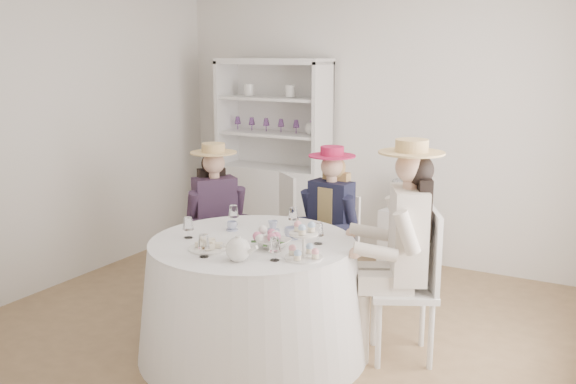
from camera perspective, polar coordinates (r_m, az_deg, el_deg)
The scene contains 21 objects.
ground at distance 5.25m, azimuth -0.54°, elevation -11.48°, with size 4.50×4.50×0.00m, color olive.
wall_back at distance 6.66m, azimuth 7.98°, elevation 5.59°, with size 4.50×4.50×0.00m, color white.
wall_front at distance 3.31m, azimuth -17.92°, elevation -1.74°, with size 4.50×4.50×0.00m, color white.
wall_left at distance 6.27m, azimuth -18.82°, elevation 4.64°, with size 4.50×4.50×0.00m, color white.
tea_table at distance 4.63m, azimuth -3.13°, elevation -9.29°, with size 1.64×1.64×0.83m.
hutch at distance 6.97m, azimuth -1.19°, elevation 0.85°, with size 1.38×0.87×2.06m.
side_table at distance 6.40m, azimuth 10.37°, elevation -4.28°, with size 0.40×0.40×0.62m, color silver.
hatbox at distance 6.29m, azimuth 10.53°, elevation -0.29°, with size 0.29×0.29×0.29m, color black.
guest_left at distance 5.49m, azimuth -6.43°, elevation -1.92°, with size 0.59×0.56×1.38m.
guest_mid at distance 5.35m, azimuth 3.74°, elevation -2.26°, with size 0.50×0.52×1.37m.
guest_right at distance 4.46m, azimuth 10.27°, elevation -4.05°, with size 0.66×0.60×1.56m.
spare_chair at distance 6.27m, azimuth 0.88°, elevation -2.42°, with size 0.56×0.56×0.97m.
teacup_a at distance 4.75m, azimuth -5.00°, elevation -3.08°, with size 0.08×0.08×0.06m, color white.
teacup_b at distance 4.73m, azimuth -1.35°, elevation -3.07°, with size 0.07×0.07×0.07m, color white.
teacup_c at distance 4.53m, azimuth 0.25°, elevation -3.72°, with size 0.09×0.09×0.07m, color white.
flower_bowl at distance 4.31m, azimuth -1.26°, elevation -4.69°, with size 0.21×0.21×0.05m, color white.
flower_arrangement at distance 4.32m, azimuth -1.73°, elevation -3.92°, with size 0.16×0.17×0.06m.
table_teapot at distance 4.07m, azimuth -4.42°, elevation -5.12°, with size 0.23×0.16×0.17m.
sandwich_plate at distance 4.33m, azimuth -7.01°, elevation -4.89°, with size 0.28×0.28×0.06m.
cupcake_stand at distance 4.09m, azimuth 1.41°, elevation -4.80°, with size 0.25×0.25×0.23m.
stemware_set at distance 4.48m, azimuth -3.20°, elevation -3.43°, with size 0.95×0.99×0.15m.
Camera 1 is at (2.37, -4.18, 2.12)m, focal length 40.00 mm.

